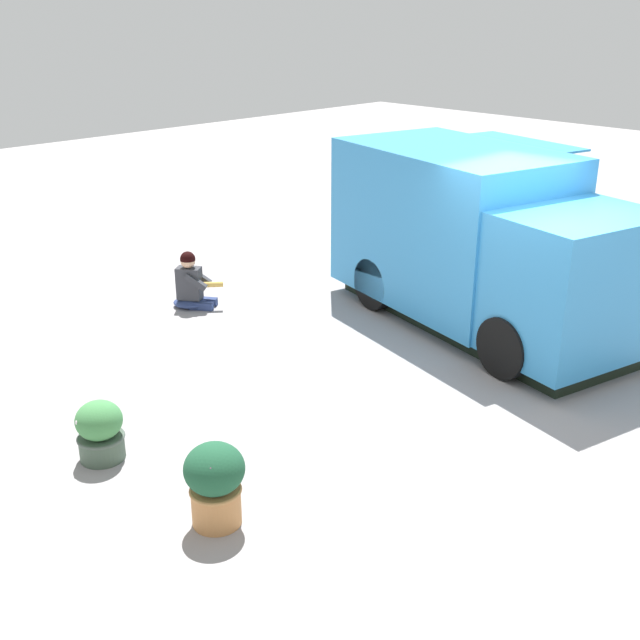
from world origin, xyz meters
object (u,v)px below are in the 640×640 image
(food_truck, at_px, (478,244))
(planter_flowering_far, at_px, (100,431))
(person_customer, at_px, (191,285))
(planter_flowering_near, at_px, (215,482))

(food_truck, bearing_deg, planter_flowering_far, -4.69)
(food_truck, height_order, planter_flowering_far, food_truck)
(food_truck, relative_size, person_customer, 5.78)
(person_customer, distance_m, planter_flowering_near, 5.40)
(planter_flowering_far, bearing_deg, person_customer, -138.09)
(food_truck, height_order, person_customer, food_truck)
(person_customer, xyz_separation_m, planter_flowering_far, (3.17, 2.84, -0.03))
(planter_flowering_far, bearing_deg, food_truck, 175.31)
(food_truck, bearing_deg, planter_flowering_near, 12.15)
(person_customer, height_order, planter_flowering_far, person_customer)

